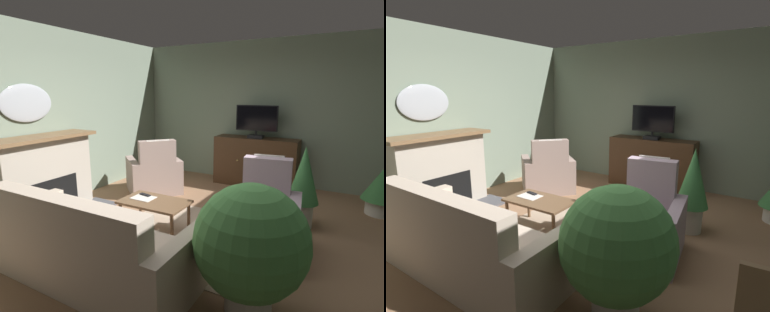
{
  "view_description": "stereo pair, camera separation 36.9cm",
  "coord_description": "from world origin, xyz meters",
  "views": [
    {
      "loc": [
        1.61,
        -3.0,
        1.81
      ],
      "look_at": [
        -0.22,
        0.4,
        0.98
      ],
      "focal_mm": 27.91,
      "sensor_mm": 36.0,
      "label": 1
    },
    {
      "loc": [
        1.93,
        -2.81,
        1.81
      ],
      "look_at": [
        -0.22,
        0.4,
        0.98
      ],
      "focal_mm": 27.91,
      "sensor_mm": 36.0,
      "label": 2
    }
  ],
  "objects": [
    {
      "name": "wall_mirror_oval",
      "position": [
        -2.54,
        -0.32,
        1.65
      ],
      "size": [
        0.06,
        0.8,
        0.55
      ],
      "primitive_type": "ellipsoid",
      "color": "#B2B7BF"
    },
    {
      "name": "rug_central",
      "position": [
        -0.0,
        0.09,
        0.01
      ],
      "size": [
        2.14,
        1.77,
        0.01
      ],
      "primitive_type": "cube",
      "color": "tan",
      "rests_on": "ground_plane"
    },
    {
      "name": "armchair_angled_to_table",
      "position": [
        0.79,
        0.24,
        0.33
      ],
      "size": [
        0.93,
        0.97,
        1.05
      ],
      "color": "#AD93A3",
      "rests_on": "ground_plane"
    },
    {
      "name": "television",
      "position": [
        0.01,
        2.51,
        1.28
      ],
      "size": [
        0.79,
        0.2,
        0.62
      ],
      "color": "black",
      "rests_on": "tv_cabinet"
    },
    {
      "name": "folded_newspaper",
      "position": [
        -0.75,
        0.01,
        0.43
      ],
      "size": [
        0.3,
        0.22,
        0.01
      ],
      "primitive_type": "cube",
      "rotation": [
        0.0,
        0.0,
        0.0
      ],
      "color": "silver",
      "rests_on": "coffee_table"
    },
    {
      "name": "potted_plant_tall_palm_by_window",
      "position": [
        2.09,
        2.04,
        0.41
      ],
      "size": [
        0.55,
        0.55,
        0.73
      ],
      "color": "beige",
      "rests_on": "ground_plane"
    },
    {
      "name": "ground_plane",
      "position": [
        0.0,
        0.0,
        -0.02
      ],
      "size": [
        5.73,
        6.32,
        0.04
      ],
      "primitive_type": "cube",
      "color": "#936B4C"
    },
    {
      "name": "tv_cabinet",
      "position": [
        0.01,
        2.56,
        0.45
      ],
      "size": [
        1.58,
        0.49,
        0.95
      ],
      "color": "black",
      "rests_on": "ground_plane"
    },
    {
      "name": "wall_back",
      "position": [
        0.0,
        2.91,
        1.4
      ],
      "size": [
        5.73,
        0.1,
        2.79
      ],
      "primitive_type": "cube",
      "color": "gray",
      "rests_on": "ground_plane"
    },
    {
      "name": "fireplace",
      "position": [
        -2.29,
        -0.32,
        0.57
      ],
      "size": [
        0.88,
        1.59,
        1.2
      ],
      "color": "#4C4C51",
      "rests_on": "ground_plane"
    },
    {
      "name": "wall_left",
      "position": [
        -2.62,
        0.0,
        1.4
      ],
      "size": [
        0.1,
        6.32,
        2.79
      ],
      "primitive_type": "cube",
      "color": "gray",
      "rests_on": "ground_plane"
    },
    {
      "name": "coffee_table",
      "position": [
        -0.56,
        -0.01,
        0.37
      ],
      "size": [
        0.89,
        0.53,
        0.42
      ],
      "color": "brown",
      "rests_on": "ground_plane"
    },
    {
      "name": "sofa_floral",
      "position": [
        -0.52,
        -1.17,
        0.32
      ],
      "size": [
        2.14,
        0.86,
        0.93
      ],
      "color": "#C6B29E",
      "rests_on": "ground_plane"
    },
    {
      "name": "potted_plant_leafy_by_curtain",
      "position": [
        1.11,
        1.07,
        0.62
      ],
      "size": [
        0.42,
        0.42,
        1.11
      ],
      "color": "beige",
      "rests_on": "ground_plane"
    },
    {
      "name": "tv_remote",
      "position": [
        -0.78,
        0.09,
        0.43
      ],
      "size": [
        0.18,
        0.08,
        0.02
      ],
      "primitive_type": "cube",
      "rotation": [
        0.0,
        0.0,
        2.98
      ],
      "color": "black",
      "rests_on": "coffee_table"
    },
    {
      "name": "potted_plant_small_fern_corner",
      "position": [
        0.98,
        -0.84,
        0.61
      ],
      "size": [
        0.94,
        0.94,
        1.11
      ],
      "color": "beige",
      "rests_on": "ground_plane"
    },
    {
      "name": "armchair_facing_sofa",
      "position": [
        -1.5,
        1.3,
        0.32
      ],
      "size": [
        1.22,
        1.22,
        1.02
      ],
      "color": "#A3897F",
      "rests_on": "ground_plane"
    }
  ]
}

